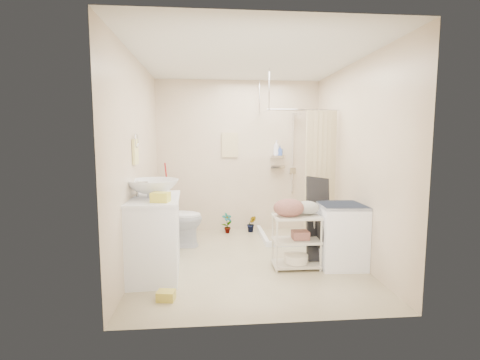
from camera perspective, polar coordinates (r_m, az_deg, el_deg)
The scene contains 23 objects.
floor at distance 4.73m, azimuth 1.41°, elevation -13.03°, with size 3.20×3.20×0.00m, color #B9AF8B.
ceiling at distance 4.57m, azimuth 1.51°, elevation 19.37°, with size 2.80×3.20×0.04m, color silver.
wall_back at distance 6.06m, azimuth -0.25°, elevation 3.87°, with size 2.80×0.04×2.60m, color beige.
wall_front at distance 2.89m, azimuth 5.03°, elevation 0.80°, with size 2.80×0.04×2.60m, color beige.
wall_left at distance 4.53m, azimuth -16.46°, elevation 2.66°, with size 0.04×3.20×2.60m, color beige.
wall_right at distance 4.83m, azimuth 18.22°, elevation 2.83°, with size 0.04×3.20×2.60m, color beige.
vanity at distance 4.28m, azimuth -13.84°, elevation -8.88°, with size 0.59×1.05×0.92m, color silver.
sink at distance 4.17m, azimuth -14.15°, elevation -1.34°, with size 0.60×0.60×0.21m, color silver.
counter_basket at distance 3.84m, azimuth -12.92°, elevation -2.77°, with size 0.19×0.15×0.10m, color yellow.
floor_basket at distance 3.71m, azimuth -12.05°, elevation -17.79°, with size 0.25×0.19×0.13m, color gold.
toilet at distance 5.32m, azimuth -10.76°, elevation -6.19°, with size 0.47×0.83×0.85m, color silver.
mop at distance 5.99m, azimuth -12.03°, elevation -3.03°, with size 0.11×0.11×1.21m, color red, non-canonical shape.
potted_plant_a at distance 5.98m, azimuth -2.13°, elevation -7.09°, with size 0.18×0.12×0.35m, color brown.
potted_plant_b at distance 6.07m, azimuth 1.90°, elevation -7.18°, with size 0.16×0.13×0.29m, color #993E27.
hanging_towel at distance 6.02m, azimuth -1.67°, elevation 5.76°, with size 0.28×0.03×0.42m, color beige.
towel_ring at distance 4.32m, azimuth -16.79°, elevation 4.73°, with size 0.04×0.22×0.34m, color #FAEF8D, non-canonical shape.
tp_holder at distance 4.64m, azimuth -15.61°, elevation -4.44°, with size 0.08×0.12×0.14m, color white, non-canonical shape.
shower at distance 5.67m, azimuth 8.81°, elevation 1.07°, with size 1.10×1.10×2.10m, color white, non-canonical shape.
shampoo_bottle_a at distance 6.06m, azimuth 5.97°, elevation 5.27°, with size 0.10×0.10×0.26m, color white.
shampoo_bottle_b at distance 6.06m, azimuth 6.58°, elevation 4.83°, with size 0.08×0.08×0.17m, color #3755AE.
washing_machine at distance 4.61m, azimuth 16.24°, elevation -8.67°, with size 0.54×0.56×0.79m, color white.
laundry_rack at distance 4.41m, azimuth 9.22°, elevation -9.15°, with size 0.58×0.34×0.80m, color beige, non-canonical shape.
ironing_board at distance 4.66m, azimuth 12.69°, elevation -6.19°, with size 0.32×0.10×1.14m, color black, non-canonical shape.
Camera 1 is at (-0.50, -4.43, 1.59)m, focal length 26.00 mm.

